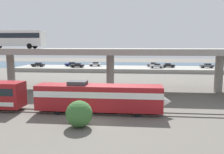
{
  "coord_description": "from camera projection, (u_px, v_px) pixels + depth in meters",
  "views": [
    {
      "loc": [
        5.01,
        -25.57,
        8.8
      ],
      "look_at": [
        0.64,
        17.13,
        2.96
      ],
      "focal_mm": 37.95,
      "sensor_mm": 36.0,
      "label": 1
    }
  ],
  "objects": [
    {
      "name": "ground_plane",
      "position": [
        91.0,
        123.0,
        26.9
      ],
      "size": [
        260.0,
        260.0,
        0.0
      ],
      "primitive_type": "plane",
      "color": "#605B54"
    },
    {
      "name": "rail_strip_near",
      "position": [
        96.0,
        114.0,
        30.1
      ],
      "size": [
        110.0,
        0.12,
        0.12
      ],
      "primitive_type": "cube",
      "color": "#59544C",
      "rests_on": "ground_plane"
    },
    {
      "name": "rail_strip_far",
      "position": [
        98.0,
        111.0,
        31.57
      ],
      "size": [
        110.0,
        0.12,
        0.12
      ],
      "primitive_type": "cube",
      "color": "#59544C",
      "rests_on": "ground_plane"
    },
    {
      "name": "train_locomotive",
      "position": [
        105.0,
        97.0,
        30.44
      ],
      "size": [
        17.29,
        3.04,
        4.18
      ],
      "color": "maroon",
      "rests_on": "ground_plane"
    },
    {
      "name": "highway_overpass",
      "position": [
        110.0,
        53.0,
        45.63
      ],
      "size": [
        96.0,
        10.47,
        8.08
      ],
      "color": "gray",
      "rests_on": "ground_plane"
    },
    {
      "name": "transit_bus_on_overpass",
      "position": [
        13.0,
        38.0,
        45.75
      ],
      "size": [
        12.0,
        2.68,
        3.4
      ],
      "rotation": [
        0.0,
        0.0,
        3.14
      ],
      "color": "silver",
      "rests_on": "highway_overpass"
    },
    {
      "name": "pier_parking_lot",
      "position": [
        121.0,
        69.0,
        81.03
      ],
      "size": [
        72.69,
        13.77,
        1.23
      ],
      "primitive_type": "cube",
      "color": "gray",
      "rests_on": "ground_plane"
    },
    {
      "name": "parked_car_0",
      "position": [
        168.0,
        65.0,
        79.5
      ],
      "size": [
        4.13,
        1.94,
        1.5
      ],
      "color": "black",
      "rests_on": "pier_parking_lot"
    },
    {
      "name": "parked_car_1",
      "position": [
        207.0,
        66.0,
        78.38
      ],
      "size": [
        4.31,
        1.97,
        1.5
      ],
      "rotation": [
        0.0,
        0.0,
        3.14
      ],
      "color": "#515459",
      "rests_on": "pier_parking_lot"
    },
    {
      "name": "parked_car_2",
      "position": [
        153.0,
        64.0,
        82.81
      ],
      "size": [
        4.09,
        1.88,
        1.5
      ],
      "rotation": [
        0.0,
        0.0,
        3.14
      ],
      "color": "#515459",
      "rests_on": "pier_parking_lot"
    },
    {
      "name": "parked_car_3",
      "position": [
        95.0,
        64.0,
        84.67
      ],
      "size": [
        4.24,
        1.91,
        1.5
      ],
      "rotation": [
        0.0,
        0.0,
        3.14
      ],
      "color": "#B7B7BC",
      "rests_on": "pier_parking_lot"
    },
    {
      "name": "parked_car_4",
      "position": [
        72.0,
        64.0,
        84.38
      ],
      "size": [
        4.54,
        1.96,
        1.5
      ],
      "rotation": [
        0.0,
        0.0,
        3.14
      ],
      "color": "navy",
      "rests_on": "pier_parking_lot"
    },
    {
      "name": "parked_car_5",
      "position": [
        77.0,
        65.0,
        79.77
      ],
      "size": [
        4.55,
        1.96,
        1.5
      ],
      "rotation": [
        0.0,
        0.0,
        3.14
      ],
      "color": "black",
      "rests_on": "pier_parking_lot"
    },
    {
      "name": "parked_car_6",
      "position": [
        157.0,
        66.0,
        77.7
      ],
      "size": [
        4.4,
        1.83,
        1.5
      ],
      "rotation": [
        0.0,
        0.0,
        3.14
      ],
      "color": "#B7B7BC",
      "rests_on": "pier_parking_lot"
    },
    {
      "name": "parked_car_7",
      "position": [
        38.0,
        65.0,
        82.44
      ],
      "size": [
        4.4,
        1.92,
        1.5
      ],
      "rotation": [
        0.0,
        0.0,
        3.14
      ],
      "color": "black",
      "rests_on": "pier_parking_lot"
    },
    {
      "name": "harbor_water",
      "position": [
        125.0,
        65.0,
        103.78
      ],
      "size": [
        140.0,
        36.0,
        0.01
      ],
      "primitive_type": "cube",
      "color": "#2D5170",
      "rests_on": "ground_plane"
    },
    {
      "name": "shrub_right",
      "position": [
        79.0,
        114.0,
        25.4
      ],
      "size": [
        2.89,
        2.89,
        2.89
      ],
      "primitive_type": "sphere",
      "color": "#386630",
      "rests_on": "ground_plane"
    }
  ]
}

